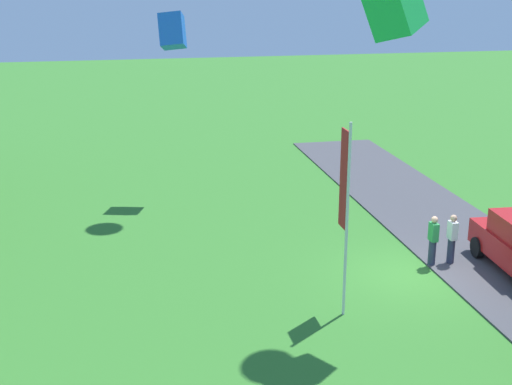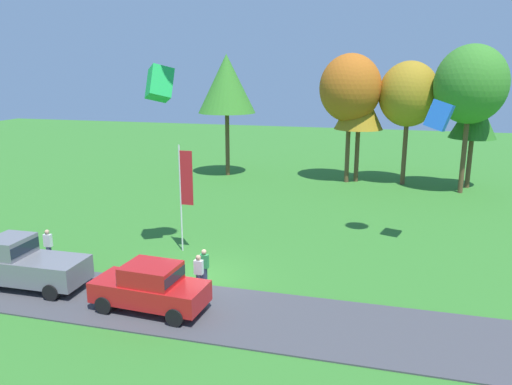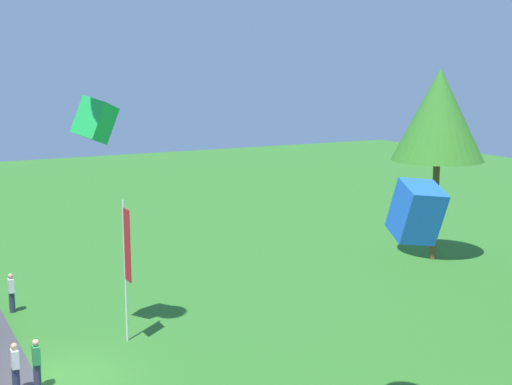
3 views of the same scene
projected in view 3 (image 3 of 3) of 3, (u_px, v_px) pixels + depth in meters
name	position (u px, v px, depth m)	size (l,w,h in m)	color
ground_plane	(63.00, 377.00, 23.99)	(120.00, 120.00, 0.00)	#337528
person_watching_sky	(37.00, 364.00, 22.93)	(0.36, 0.24, 1.71)	#2D334C
person_on_lawn	(15.00, 368.00, 22.61)	(0.36, 0.24, 1.71)	#2D334C
person_beside_suv	(11.00, 292.00, 30.22)	(0.36, 0.24, 1.71)	#2D334C
tree_far_right	(439.00, 115.00, 37.57)	(4.87, 4.87, 10.29)	brown
flag_banner	(127.00, 254.00, 26.41)	(0.71, 0.08, 5.47)	silver
kite_box_trailing_tail	(417.00, 212.00, 17.04)	(0.94, 0.94, 1.32)	blue
kite_box_near_flag	(95.00, 120.00, 25.82)	(1.01, 1.01, 1.41)	green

